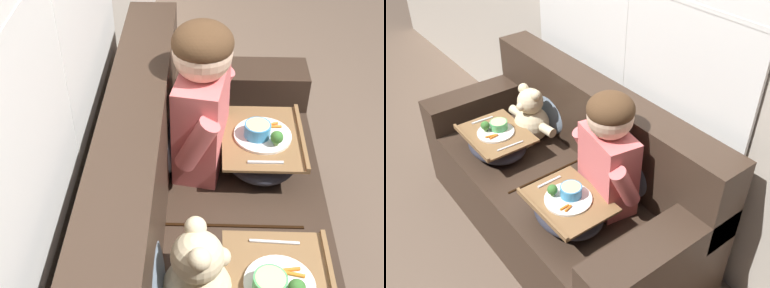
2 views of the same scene
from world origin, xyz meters
TOP-DOWN VIEW (x-y plane):
  - wall_back_with_window at (0.00, 0.55)m, footprint 8.00×0.08m
  - couch at (0.00, 0.06)m, footprint 1.94×0.87m
  - throw_pillow_behind_child at (0.38, 0.25)m, footprint 0.38×0.18m
  - throw_pillow_behind_teddy at (-0.38, 0.25)m, footprint 0.36×0.18m
  - child_figure at (0.38, 0.08)m, footprint 0.50×0.26m
  - teddy_bear at (-0.38, 0.08)m, footprint 0.41×0.29m
  - lap_tray_child at (0.38, -0.18)m, footprint 0.43×0.35m

SIDE VIEW (x-z plane):
  - couch at x=0.00m, z-range -0.13..0.82m
  - lap_tray_child at x=0.38m, z-range 0.45..0.67m
  - teddy_bear at x=-0.38m, z-range 0.45..0.83m
  - throw_pillow_behind_child at x=0.38m, z-range 0.46..0.86m
  - throw_pillow_behind_teddy at x=-0.38m, z-range 0.47..0.85m
  - child_figure at x=0.38m, z-range 0.51..1.18m
  - wall_back_with_window at x=0.00m, z-range 0.01..2.61m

